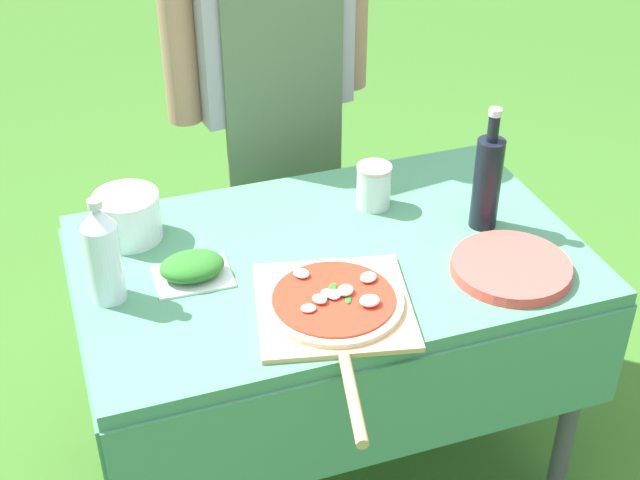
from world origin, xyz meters
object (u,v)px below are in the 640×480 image
Objects in this scene: plate_stack at (511,267)px; mixing_tub at (128,216)px; pizza_on_peel at (335,306)px; herb_container at (192,268)px; prep_table at (330,285)px; person_cook at (270,55)px; oil_bottle at (487,181)px; sauce_jar at (374,188)px; water_bottle at (103,253)px.

mixing_tub is at bearing 151.85° from plate_stack.
herb_container reaches higher than pizza_on_peel.
mixing_tub is at bearing 116.90° from herb_container.
herb_container reaches higher than prep_table.
plate_stack is (0.31, -0.85, -0.22)m from person_cook.
oil_bottle reaches higher than sauce_jar.
person_cook reaches higher than oil_bottle.
mixing_tub is 0.57× the size of plate_stack.
pizza_on_peel is 3.38× the size of herb_container.
water_bottle is 0.90m from plate_stack.
pizza_on_peel is 1.90× the size of oil_bottle.
pizza_on_peel is 3.77× the size of mixing_tub.
oil_bottle reaches higher than herb_container.
sauce_jar is at bearing 17.39° from herb_container.
prep_table is at bearing -26.73° from mixing_tub.
mixing_tub is (0.08, 0.22, -0.06)m from water_bottle.
herb_container is at bearing 178.79° from oil_bottle.
prep_table is 0.35m from herb_container.
oil_bottle is 1.25× the size of water_bottle.
pizza_on_peel is at bearing -49.49° from mixing_tub.
prep_table is at bearing 78.00° from person_cook.
pizza_on_peel is 5.22× the size of sauce_jar.
person_cook is at bearing 41.64° from mixing_tub.
plate_stack is at bearing 102.45° from person_cook.
prep_table is 4.33× the size of plate_stack.
prep_table is 0.43m from plate_stack.
herb_container is at bearing 51.99° from person_cook.
herb_container is (-0.37, -0.64, -0.20)m from person_cook.
water_bottle is (-0.45, 0.21, 0.10)m from pizza_on_peel.
prep_table is at bearing 178.72° from oil_bottle.
person_cook is 14.35× the size of sauce_jar.
sauce_jar is (-0.22, 0.17, -0.07)m from oil_bottle.
plate_stack reaches higher than prep_table.
pizza_on_peel is 0.50m from water_bottle.
pizza_on_peel is 0.44m from sauce_jar.
pizza_on_peel reaches higher than plate_stack.
person_cook reaches higher than pizza_on_peel.
plate_stack is 2.43× the size of sauce_jar.
oil_bottle is at bearing -1.28° from prep_table.
mixing_tub is 0.61m from sauce_jar.
person_cook is 2.75× the size of pizza_on_peel.
water_bottle is 1.59× the size of mixing_tub.
water_bottle reaches higher than mixing_tub.
sauce_jar is (0.12, -0.48, -0.18)m from person_cook.
pizza_on_peel is 2.38× the size of water_bottle.
water_bottle is 0.90× the size of plate_stack.
prep_table is 3.82× the size of oil_bottle.
plate_stack is at bearing 13.07° from pizza_on_peel.
person_cook reaches higher than sauce_jar.
sauce_jar is (-0.19, 0.37, 0.04)m from plate_stack.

